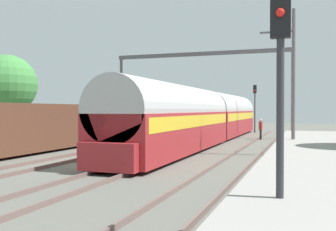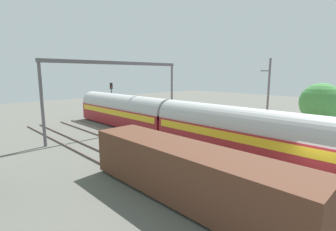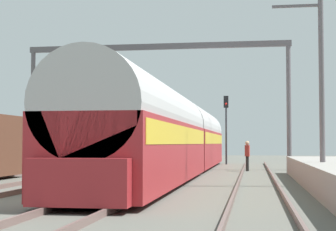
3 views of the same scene
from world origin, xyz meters
name	(u,v)px [view 2 (image 2 of 3)]	position (x,y,z in m)	size (l,w,h in m)	color
ground	(313,189)	(0.00, 0.00, 0.00)	(120.00, 120.00, 0.00)	#5C5C54
track_west	(301,200)	(-2.05, 0.00, 0.08)	(1.52, 60.00, 0.16)	#6B5550
track_east	(323,177)	(2.05, 0.00, 0.08)	(1.52, 60.00, 0.16)	#6B5550
platform	(323,142)	(9.96, 2.00, 0.45)	(4.40, 28.00, 0.90)	gray
passenger_train	(169,119)	(2.05, 14.01, 1.97)	(2.93, 32.85, 3.82)	maroon
freight_car	(186,173)	(-6.14, 4.33, 1.47)	(2.80, 13.00, 2.70)	#563323
person_crossing	(168,119)	(5.65, 17.78, 1.03)	(0.29, 0.43, 1.73)	black
railway_signal_far	(112,96)	(3.96, 27.92, 3.32)	(0.36, 0.30, 5.21)	#2D2D33
catenary_gantry	(120,79)	(0.00, 19.64, 5.91)	(16.68, 0.28, 7.86)	#5D575D
catenary_pole_east_mid	(268,98)	(8.49, 6.74, 4.15)	(1.90, 0.20, 8.00)	#5D575D
tree_east_background	(320,103)	(13.00, 3.30, 3.64)	(3.96, 3.96, 5.63)	#4C3826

